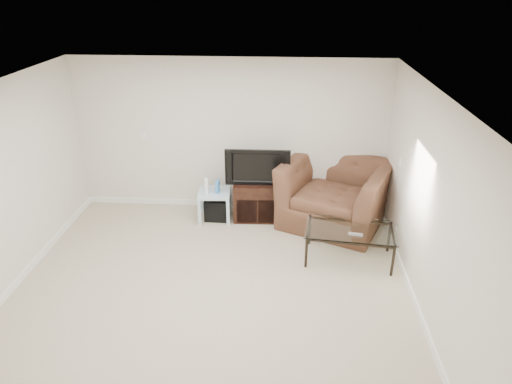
# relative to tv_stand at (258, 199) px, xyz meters

# --- Properties ---
(floor) EXTENTS (5.00, 5.00, 0.00)m
(floor) POSITION_rel_tv_stand_xyz_m (-0.47, -2.15, -0.32)
(floor) COLOR tan
(floor) RESTS_ON ground
(ceiling) EXTENTS (5.00, 5.00, 0.00)m
(ceiling) POSITION_rel_tv_stand_xyz_m (-0.47, -2.15, 2.18)
(ceiling) COLOR white
(ceiling) RESTS_ON ground
(wall_back) EXTENTS (5.00, 0.02, 2.50)m
(wall_back) POSITION_rel_tv_stand_xyz_m (-0.47, 0.35, 0.93)
(wall_back) COLOR silver
(wall_back) RESTS_ON ground
(wall_right) EXTENTS (0.02, 5.00, 2.50)m
(wall_right) POSITION_rel_tv_stand_xyz_m (2.03, -2.15, 0.93)
(wall_right) COLOR silver
(wall_right) RESTS_ON ground
(plate_back) EXTENTS (0.12, 0.02, 0.12)m
(plate_back) POSITION_rel_tv_stand_xyz_m (-1.87, 0.34, 0.93)
(plate_back) COLOR white
(plate_back) RESTS_ON wall_back
(plate_right_switch) EXTENTS (0.02, 0.09, 0.13)m
(plate_right_switch) POSITION_rel_tv_stand_xyz_m (2.02, -0.55, 0.93)
(plate_right_switch) COLOR white
(plate_right_switch) RESTS_ON wall_right
(plate_right_outlet) EXTENTS (0.02, 0.08, 0.12)m
(plate_right_outlet) POSITION_rel_tv_stand_xyz_m (2.02, -0.85, -0.02)
(plate_right_outlet) COLOR white
(plate_right_outlet) RESTS_ON wall_right
(tv_stand) EXTENTS (0.78, 0.56, 0.64)m
(tv_stand) POSITION_rel_tv_stand_xyz_m (0.00, 0.00, 0.00)
(tv_stand) COLOR black
(tv_stand) RESTS_ON floor
(dvd_player) EXTENTS (0.44, 0.32, 0.06)m
(dvd_player) POSITION_rel_tv_stand_xyz_m (0.00, -0.04, 0.21)
(dvd_player) COLOR black
(dvd_player) RESTS_ON tv_stand
(television) EXTENTS (0.94, 0.20, 0.58)m
(television) POSITION_rel_tv_stand_xyz_m (0.00, -0.03, 0.61)
(television) COLOR black
(television) RESTS_ON tv_stand
(side_table) EXTENTS (0.53, 0.53, 0.48)m
(side_table) POSITION_rel_tv_stand_xyz_m (-0.69, -0.10, -0.08)
(side_table) COLOR silver
(side_table) RESTS_ON floor
(subwoofer) EXTENTS (0.37, 0.37, 0.36)m
(subwoofer) POSITION_rel_tv_stand_xyz_m (-0.66, -0.07, -0.15)
(subwoofer) COLOR black
(subwoofer) RESTS_ON floor
(game_console) EXTENTS (0.08, 0.17, 0.22)m
(game_console) POSITION_rel_tv_stand_xyz_m (-0.81, -0.12, 0.27)
(game_console) COLOR white
(game_console) RESTS_ON side_table
(game_case) EXTENTS (0.06, 0.14, 0.19)m
(game_case) POSITION_rel_tv_stand_xyz_m (-0.63, -0.11, 0.26)
(game_case) COLOR #337FCC
(game_case) RESTS_ON side_table
(recliner) EXTENTS (1.82, 1.55, 1.35)m
(recliner) POSITION_rel_tv_stand_xyz_m (1.21, -0.10, 0.36)
(recliner) COLOR #4F361E
(recliner) RESTS_ON floor
(coffee_table) EXTENTS (1.28, 0.82, 0.48)m
(coffee_table) POSITION_rel_tv_stand_xyz_m (1.33, -1.15, -0.08)
(coffee_table) COLOR black
(coffee_table) RESTS_ON floor
(remote) EXTENTS (0.20, 0.09, 0.02)m
(remote) POSITION_rel_tv_stand_xyz_m (1.38, -1.30, 0.17)
(remote) COLOR #B2B2B7
(remote) RESTS_ON coffee_table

